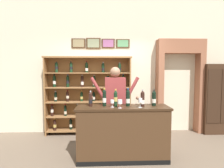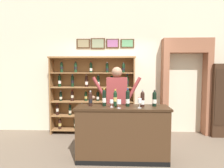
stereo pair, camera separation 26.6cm
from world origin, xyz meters
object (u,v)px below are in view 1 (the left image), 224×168
Objects in this scene: wine_glass_left at (120,102)px; tasting_bottle_bianco at (154,98)px; tasting_bottle_prosecco at (128,98)px; wine_glass_spare at (140,101)px; tasting_counter at (123,133)px; shopkeeper at (115,97)px; wine_glass_right at (112,102)px; tasting_bottle_vin_santo at (91,99)px; tasting_bottle_super_tuscan at (116,98)px; tasting_bottle_rosso at (104,98)px; side_cabinet at (216,99)px; tasting_bottle_riserva at (143,99)px; wine_shelf at (88,93)px.

tasting_bottle_bianco is at bearing 16.77° from wine_glass_left.
tasting_bottle_prosecco reaches higher than wine_glass_spare.
tasting_bottle_prosecco is (0.10, 0.03, 0.64)m from tasting_counter.
tasting_bottle_bianco is 0.33m from wine_glass_spare.
shopkeeper reaches higher than wine_glass_right.
shopkeeper reaches higher than tasting_bottle_prosecco.
shopkeeper is 0.80m from wine_glass_spare.
wine_glass_spare is (0.30, -0.12, 0.61)m from tasting_counter.
tasting_bottle_super_tuscan is at bearing -3.14° from tasting_bottle_vin_santo.
tasting_bottle_prosecco is (0.20, -0.54, 0.07)m from shopkeeper.
shopkeeper is at bearing 93.26° from wine_glass_left.
wine_glass_spare is (0.63, -0.16, -0.03)m from tasting_bottle_rosso.
shopkeeper is (-0.10, 0.58, 0.58)m from tasting_counter.
wine_glass_spare is (0.49, -0.05, 0.03)m from wine_glass_right.
side_cabinet is 3.22m from tasting_bottle_rosso.
tasting_bottle_bianco is (0.58, 0.05, 0.63)m from tasting_counter.
side_cabinet is at bearing 29.66° from wine_glass_left.
tasting_bottle_super_tuscan is 0.49m from tasting_bottle_riserva.
tasting_bottle_rosso is 1.06× the size of tasting_bottle_riserva.
tasting_bottle_rosso is at bearing -113.26° from shopkeeper.
tasting_bottle_super_tuscan is (0.61, -1.43, 0.09)m from wine_shelf.
tasting_bottle_super_tuscan is 0.18m from wine_glass_left.
side_cabinet is 1.07× the size of tasting_counter.
tasting_counter is at bearing 17.82° from wine_glass_right.
side_cabinet is (3.34, -0.08, -0.15)m from wine_shelf.
wine_glass_right is at bearing -97.88° from shopkeeper.
tasting_bottle_super_tuscan is at bearing -8.56° from tasting_bottle_rosso.
wine_glass_right is (-2.79, -1.43, 0.18)m from side_cabinet.
wine_glass_spare is at bearing -59.96° from shopkeeper.
wine_glass_left is (-0.06, -0.15, 0.60)m from tasting_counter.
wine_glass_right is 0.49m from wine_glass_spare.
tasting_bottle_bianco is (0.49, 0.01, -0.01)m from tasting_bottle_prosecco.
tasting_bottle_prosecco is at bearing 19.61° from tasting_counter.
tasting_bottle_vin_santo is 0.90× the size of tasting_bottle_super_tuscan.
tasting_bottle_riserva is (0.49, -0.02, -0.01)m from tasting_bottle_super_tuscan.
side_cabinet is 6.07× the size of tasting_bottle_bianco.
tasting_bottle_rosso is 2.20× the size of wine_glass_left.
wine_glass_right is at bearing -69.97° from wine_shelf.
tasting_bottle_rosso is 0.69m from tasting_bottle_riserva.
wine_glass_spare is at bearing -147.13° from side_cabinet.
tasting_bottle_prosecco is at bearing -59.24° from wine_shelf.
wine_glass_spare is (1.04, -1.56, 0.06)m from wine_shelf.
tasting_bottle_riserva reaches higher than tasting_bottle_bianco.
tasting_bottle_riserva is at bearing -2.58° from tasting_bottle_vin_santo.
tasting_bottle_super_tuscan reaches higher than tasting_bottle_vin_santo.
tasting_bottle_vin_santo is 0.92× the size of tasting_bottle_riserva.
tasting_bottle_prosecco is at bearing 18.43° from wine_glass_right.
tasting_bottle_rosso is 1.04× the size of tasting_bottle_super_tuscan.
side_cabinet reaches higher than tasting_bottle_super_tuscan.
tasting_bottle_vin_santo is 0.25m from tasting_bottle_rosso.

